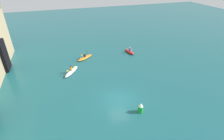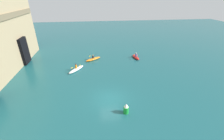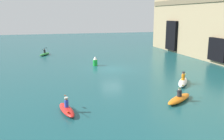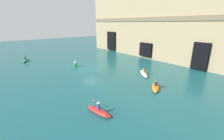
% 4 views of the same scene
% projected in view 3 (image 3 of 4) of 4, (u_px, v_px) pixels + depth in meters
% --- Properties ---
extents(ground_plane, '(120.00, 120.00, 0.00)m').
position_uv_depth(ground_plane, '(112.00, 69.00, 30.83)').
color(ground_plane, '#195156').
extents(kayak_white, '(3.26, 2.71, 1.24)m').
position_uv_depth(kayak_white, '(183.00, 82.00, 24.11)').
color(kayak_white, white).
rests_on(kayak_white, ground).
extents(kayak_red, '(2.88, 1.18, 1.10)m').
position_uv_depth(kayak_red, '(67.00, 109.00, 17.15)').
color(kayak_red, red).
rests_on(kayak_red, ground).
extents(kayak_orange, '(2.54, 3.21, 1.20)m').
position_uv_depth(kayak_orange, '(179.00, 98.00, 19.36)').
color(kayak_orange, orange).
rests_on(kayak_orange, ground).
extents(kayak_green, '(3.08, 2.09, 1.23)m').
position_uv_depth(kayak_green, '(45.00, 54.00, 41.30)').
color(kayak_green, green).
rests_on(kayak_green, ground).
extents(marker_buoy, '(0.59, 0.59, 1.24)m').
position_uv_depth(marker_buoy, '(95.00, 61.00, 32.80)').
color(marker_buoy, green).
rests_on(marker_buoy, ground).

